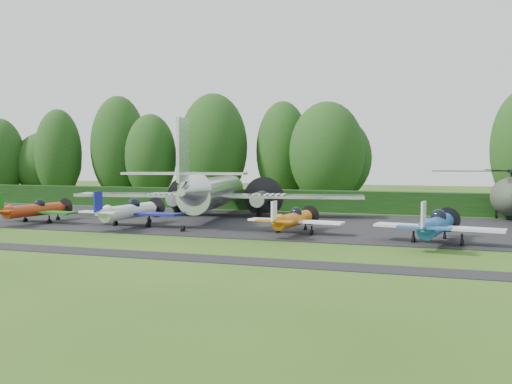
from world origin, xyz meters
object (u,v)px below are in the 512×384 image
(light_plane_white, at_px, (129,211))
(helicopter, at_px, (512,193))
(light_plane_orange, at_px, (293,219))
(transport_plane, at_px, (212,192))
(light_plane_blue, at_px, (436,225))
(light_plane_red, at_px, (34,210))

(light_plane_white, height_order, helicopter, helicopter)
(light_plane_white, distance_m, helicopter, 30.20)
(light_plane_orange, xyz_separation_m, helicopter, (14.43, 14.26, 1.18))
(transport_plane, distance_m, light_plane_white, 8.59)
(light_plane_orange, bearing_deg, light_plane_white, 172.84)
(transport_plane, xyz_separation_m, light_plane_white, (-3.13, -7.93, -1.04))
(light_plane_orange, distance_m, light_plane_blue, 9.09)
(light_plane_white, height_order, light_plane_blue, light_plane_white)
(transport_plane, xyz_separation_m, light_plane_blue, (18.05, -9.83, -1.06))
(transport_plane, relative_size, light_plane_orange, 3.70)
(light_plane_orange, bearing_deg, transport_plane, 132.02)
(transport_plane, height_order, light_plane_blue, transport_plane)
(light_plane_red, height_order, helicopter, helicopter)
(transport_plane, height_order, light_plane_red, transport_plane)
(light_plane_red, xyz_separation_m, light_plane_white, (8.18, 0.17, 0.13))
(light_plane_red, distance_m, helicopter, 37.69)
(light_plane_orange, relative_size, light_plane_blue, 0.88)
(light_plane_orange, height_order, helicopter, helicopter)
(light_plane_white, distance_m, light_plane_orange, 12.26)
(transport_plane, height_order, light_plane_white, transport_plane)
(light_plane_white, relative_size, light_plane_orange, 1.16)
(light_plane_white, distance_m, light_plane_blue, 21.26)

